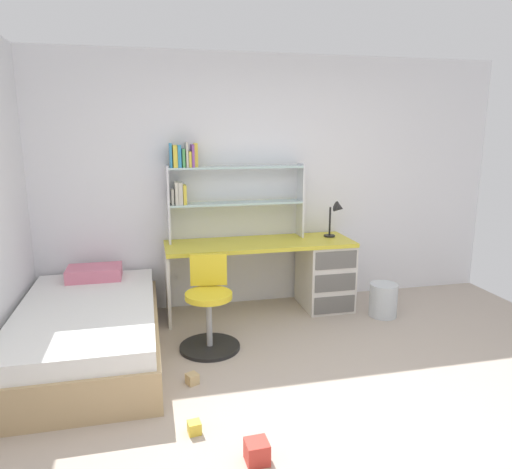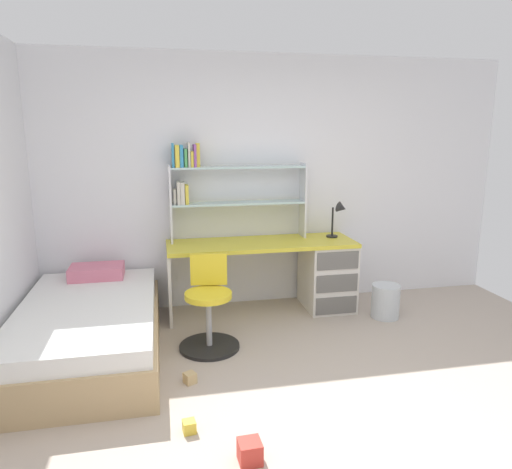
# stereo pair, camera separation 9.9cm
# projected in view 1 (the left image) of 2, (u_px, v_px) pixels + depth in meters

# --- Properties ---
(ground_plane) EXTENTS (5.45, 5.68, 0.02)m
(ground_plane) POSITION_uv_depth(u_px,v_px,m) (337.00, 428.00, 2.99)
(ground_plane) COLOR #B2A393
(room_shell) EXTENTS (5.45, 5.68, 2.61)m
(room_shell) POSITION_uv_depth(u_px,v_px,m) (142.00, 203.00, 3.56)
(room_shell) COLOR silver
(room_shell) RESTS_ON ground_plane
(desk) EXTENTS (1.90, 0.61, 0.74)m
(desk) POSITION_uv_depth(u_px,v_px,m) (307.00, 269.00, 4.92)
(desk) COLOR gold
(desk) RESTS_ON ground_plane
(bookshelf_hutch) EXTENTS (1.39, 0.22, 0.99)m
(bookshelf_hutch) POSITION_uv_depth(u_px,v_px,m) (215.00, 183.00, 4.70)
(bookshelf_hutch) COLOR silver
(bookshelf_hutch) RESTS_ON desk
(desk_lamp) EXTENTS (0.20, 0.16, 0.38)m
(desk_lamp) POSITION_uv_depth(u_px,v_px,m) (337.00, 213.00, 4.91)
(desk_lamp) COLOR black
(desk_lamp) RESTS_ON desk
(swivel_chair) EXTENTS (0.52, 0.52, 0.80)m
(swivel_chair) POSITION_uv_depth(u_px,v_px,m) (209.00, 313.00, 4.02)
(swivel_chair) COLOR black
(swivel_chair) RESTS_ON ground_plane
(bed_platform) EXTENTS (1.13, 1.97, 0.57)m
(bed_platform) POSITION_uv_depth(u_px,v_px,m) (88.00, 331.00, 3.87)
(bed_platform) COLOR tan
(bed_platform) RESTS_ON ground_plane
(waste_bin) EXTENTS (0.28, 0.28, 0.34)m
(waste_bin) POSITION_uv_depth(u_px,v_px,m) (383.00, 300.00, 4.75)
(waste_bin) COLOR silver
(waste_bin) RESTS_ON ground_plane
(toy_block_natural_0) EXTENTS (0.11, 0.11, 0.08)m
(toy_block_natural_0) POSITION_uv_depth(u_px,v_px,m) (192.00, 379.00, 3.49)
(toy_block_natural_0) COLOR tan
(toy_block_natural_0) RESTS_ON ground_plane
(toy_block_yellow_1) EXTENTS (0.09, 0.09, 0.08)m
(toy_block_yellow_1) POSITION_uv_depth(u_px,v_px,m) (194.00, 428.00, 2.92)
(toy_block_yellow_1) COLOR gold
(toy_block_yellow_1) RESTS_ON ground_plane
(toy_block_red_2) EXTENTS (0.13, 0.13, 0.13)m
(toy_block_red_2) POSITION_uv_depth(u_px,v_px,m) (257.00, 452.00, 2.66)
(toy_block_red_2) COLOR red
(toy_block_red_2) RESTS_ON ground_plane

